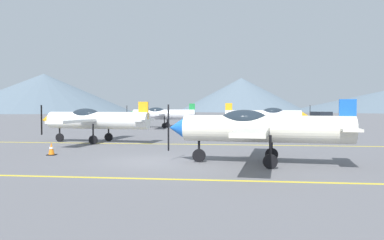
% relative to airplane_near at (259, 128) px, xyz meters
% --- Properties ---
extents(ground_plane, '(400.00, 400.00, 0.00)m').
position_rel_airplane_near_xyz_m(ground_plane, '(-4.17, 0.27, -1.43)').
color(ground_plane, slate).
extents(apron_line_near, '(80.00, 0.16, 0.01)m').
position_rel_airplane_near_xyz_m(apron_line_near, '(-4.17, -3.49, -1.43)').
color(apron_line_near, yellow).
rests_on(apron_line_near, ground_plane).
extents(apron_line_far, '(80.00, 0.16, 0.01)m').
position_rel_airplane_near_xyz_m(apron_line_far, '(-4.17, 7.36, -1.43)').
color(apron_line_far, yellow).
rests_on(apron_line_far, ground_plane).
extents(airplane_near, '(7.41, 8.51, 2.54)m').
position_rel_airplane_near_xyz_m(airplane_near, '(0.00, 0.00, 0.00)').
color(airplane_near, silver).
rests_on(airplane_near, ground_plane).
extents(airplane_mid, '(7.41, 8.51, 2.54)m').
position_rel_airplane_near_xyz_m(airplane_mid, '(-9.72, 7.77, 0.00)').
color(airplane_mid, white).
rests_on(airplane_mid, ground_plane).
extents(airplane_far, '(7.37, 8.49, 2.54)m').
position_rel_airplane_near_xyz_m(airplane_far, '(1.68, 18.71, 0.00)').
color(airplane_far, silver).
rests_on(airplane_far, ground_plane).
extents(airplane_back, '(7.37, 8.49, 2.54)m').
position_rel_airplane_near_xyz_m(airplane_back, '(-8.81, 24.57, 0.00)').
color(airplane_back, silver).
rests_on(airplane_back, ground_plane).
extents(car_sedan, '(2.89, 4.63, 1.62)m').
position_rel_airplane_near_xyz_m(car_sedan, '(9.11, 31.36, -0.59)').
color(car_sedan, white).
rests_on(car_sedan, ground_plane).
extents(traffic_cone_front, '(0.36, 0.36, 0.59)m').
position_rel_airplane_near_xyz_m(traffic_cone_front, '(-9.42, 1.64, -1.14)').
color(traffic_cone_front, black).
rests_on(traffic_cone_front, ground_plane).
extents(hill_left, '(64.42, 64.42, 13.93)m').
position_rel_airplane_near_xyz_m(hill_left, '(-70.16, 115.78, 5.53)').
color(hill_left, slate).
rests_on(hill_left, ground_plane).
extents(hill_centerleft, '(52.98, 52.98, 13.95)m').
position_rel_airplane_near_xyz_m(hill_centerleft, '(0.96, 144.95, 5.54)').
color(hill_centerleft, slate).
rests_on(hill_centerleft, ground_plane).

